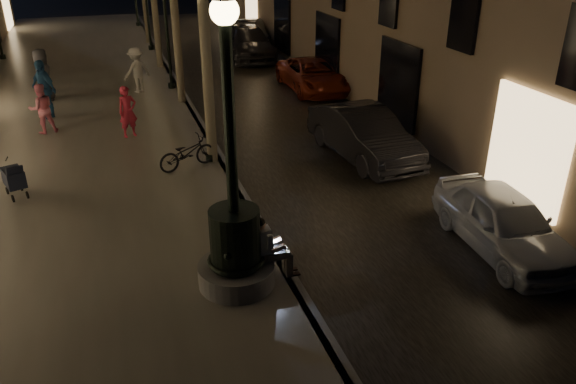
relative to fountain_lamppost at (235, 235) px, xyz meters
name	(u,v)px	position (x,y,z in m)	size (l,w,h in m)	color
ground	(184,99)	(1.00, 13.00, -1.21)	(120.00, 120.00, 0.00)	black
cobble_lane	(258,92)	(4.00, 13.00, -1.20)	(6.00, 45.00, 0.02)	black
promenade	(75,106)	(-3.00, 13.00, -1.11)	(8.00, 45.00, 0.20)	#625E56
curb_strip	(184,96)	(1.00, 13.00, -1.11)	(0.25, 45.00, 0.20)	#59595B
fountain_lamppost	(235,235)	(0.00, 0.00, 0.00)	(1.40, 1.40, 5.21)	#59595B
seated_man_laptop	(268,245)	(0.61, 0.00, -0.33)	(0.90, 0.31, 1.28)	gray
lamp_curb_a	(204,50)	(0.70, 6.00, 2.02)	(0.36, 0.36, 4.81)	black
lamp_curb_b	(165,9)	(0.70, 14.00, 2.02)	(0.36, 0.36, 4.81)	black
stroller	(14,178)	(-4.18, 5.19, -0.52)	(0.61, 0.97, 0.98)	black
car_front	(503,222)	(5.57, -0.22, -0.57)	(1.51, 3.76, 1.28)	#B1B4B9
car_second	(363,134)	(5.00, 5.29, -0.49)	(1.53, 4.40, 1.45)	black
car_third	(313,75)	(6.20, 12.62, -0.60)	(2.04, 4.42, 1.23)	maroon
car_rear	(248,42)	(5.27, 19.43, -0.45)	(2.12, 5.21, 1.51)	#2E2D32
car_fifth	(250,33)	(6.20, 22.50, -0.54)	(1.42, 4.08, 1.35)	gray
pedestrian_red	(128,112)	(-1.28, 8.72, -0.23)	(0.57, 0.38, 1.57)	#CB2843
pedestrian_pink	(42,109)	(-3.80, 9.90, -0.23)	(0.76, 0.59, 1.56)	pink
pedestrian_white	(137,70)	(-0.59, 13.85, -0.16)	(1.10, 0.63, 1.71)	silver
pedestrian_blue	(44,89)	(-3.79, 11.58, -0.04)	(1.13, 0.47, 1.94)	#235283
pedestrian_dark	(43,75)	(-3.95, 13.80, -0.07)	(0.92, 0.60, 1.89)	#333338
bicycle	(187,153)	(0.01, 5.67, -0.58)	(0.57, 1.63, 0.86)	black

